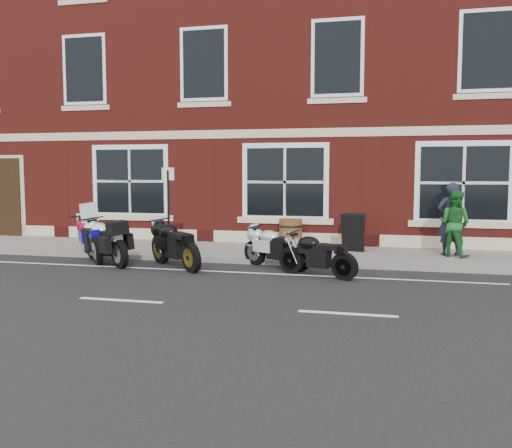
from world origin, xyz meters
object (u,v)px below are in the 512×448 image
object	(u,v)px
pedestrian_left	(450,219)
parking_sign	(168,205)
barrel_planter	(291,232)
moto_sport_black	(175,243)
moto_touring_silver	(106,239)
moto_sport_silver	(276,246)
moto_sport_red	(92,237)
pedestrian_right	(455,224)
a_board_sign	(353,232)
moto_naked_black	(316,253)

from	to	relation	value
pedestrian_left	parking_sign	xyz separation A→B (m)	(-7.06, -1.74, 0.37)
pedestrian_left	barrel_planter	size ratio (longest dim) A/B	2.41
moto_sport_black	pedestrian_left	world-z (taller)	pedestrian_left
moto_touring_silver	barrel_planter	bearing A→B (deg)	-9.73
moto_sport_silver	barrel_planter	distance (m)	3.21
moto_touring_silver	moto_sport_silver	bearing A→B (deg)	-46.31
moto_sport_red	pedestrian_left	distance (m)	9.25
moto_touring_silver	parking_sign	bearing A→B (deg)	-15.57
moto_sport_red	moto_sport_black	distance (m)	2.57
moto_sport_red	moto_sport_silver	world-z (taller)	moto_sport_red
barrel_planter	moto_sport_silver	bearing A→B (deg)	-85.82
moto_sport_black	pedestrian_left	size ratio (longest dim) A/B	0.97
barrel_planter	moto_touring_silver	bearing A→B (deg)	-137.81
moto_sport_black	pedestrian_right	size ratio (longest dim) A/B	1.08
barrel_planter	moto_sport_red	bearing A→B (deg)	-145.39
a_board_sign	parking_sign	size ratio (longest dim) A/B	0.45
moto_sport_red	moto_naked_black	world-z (taller)	moto_sport_red
moto_sport_black	moto_naked_black	distance (m)	3.44
moto_sport_red	pedestrian_right	world-z (taller)	pedestrian_right
moto_sport_black	moto_naked_black	size ratio (longest dim) A/B	0.99
pedestrian_right	moto_naked_black	bearing A→B (deg)	74.75
moto_sport_black	parking_sign	distance (m)	1.48
moto_sport_red	pedestrian_right	xyz separation A→B (m)	(9.05, 2.03, 0.37)
moto_sport_black	parking_sign	bearing A→B (deg)	70.97
moto_sport_black	moto_sport_silver	xyz separation A→B (m)	(2.33, 0.53, -0.08)
moto_sport_silver	parking_sign	bearing A→B (deg)	109.12
moto_sport_silver	pedestrian_left	world-z (taller)	pedestrian_left
pedestrian_left	pedestrian_right	bearing A→B (deg)	97.56
moto_sport_black	moto_sport_silver	bearing A→B (deg)	-35.85
moto_sport_silver	a_board_sign	bearing A→B (deg)	-4.54
pedestrian_left	barrel_planter	xyz separation A→B (m)	(-4.35, 0.93, -0.55)
moto_touring_silver	a_board_sign	xyz separation A→B (m)	(5.85, 2.84, 0.03)
moto_naked_black	pedestrian_right	xyz separation A→B (m)	(3.12, 2.92, 0.46)
a_board_sign	moto_touring_silver	bearing A→B (deg)	-141.25
pedestrian_left	a_board_sign	size ratio (longest dim) A/B	1.83
moto_naked_black	pedestrian_left	xyz separation A→B (m)	(3.03, 3.14, 0.55)
barrel_planter	a_board_sign	bearing A→B (deg)	-22.52
moto_naked_black	barrel_planter	bearing A→B (deg)	42.43
moto_touring_silver	moto_sport_black	xyz separation A→B (m)	(1.89, -0.12, -0.01)
moto_touring_silver	moto_sport_red	world-z (taller)	moto_touring_silver
pedestrian_left	barrel_planter	world-z (taller)	pedestrian_left
moto_naked_black	pedestrian_right	world-z (taller)	pedestrian_right
moto_sport_black	pedestrian_left	distance (m)	7.05
moto_sport_silver	a_board_sign	size ratio (longest dim) A/B	1.75
moto_naked_black	barrel_planter	world-z (taller)	barrel_planter
moto_touring_silver	moto_sport_black	size ratio (longest dim) A/B	1.03
moto_naked_black	a_board_sign	xyz separation A→B (m)	(0.54, 3.30, 0.13)
barrel_planter	parking_sign	xyz separation A→B (m)	(-2.70, -2.67, 0.92)
moto_sport_red	a_board_sign	world-z (taller)	a_board_sign
moto_sport_red	moto_sport_silver	distance (m)	4.85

